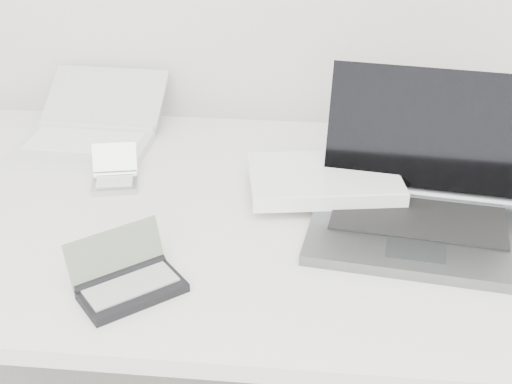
# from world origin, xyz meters

# --- Properties ---
(desk) EXTENTS (1.60, 0.80, 0.73)m
(desk) POSITION_xyz_m (0.00, 1.55, 0.68)
(desk) COLOR white
(desk) RESTS_ON ground
(laptop_large) EXTENTS (0.51, 0.39, 0.24)m
(laptop_large) POSITION_xyz_m (0.19, 1.56, 0.77)
(laptop_large) COLOR #5B5E60
(laptop_large) RESTS_ON desk
(netbook_open_white) EXTENTS (0.28, 0.34, 0.11)m
(netbook_open_white) POSITION_xyz_m (-0.42, 1.79, 0.75)
(netbook_open_white) COLOR silver
(netbook_open_white) RESTS_ON desk
(pda_silver) EXTENTS (0.10, 0.11, 0.07)m
(pda_silver) POSITION_xyz_m (-0.31, 1.62, 0.74)
(pda_silver) COLOR #B5B4B9
(pda_silver) RESTS_ON desk
(palmtop_charcoal) EXTENTS (0.19, 0.18, 0.08)m
(palmtop_charcoal) POSITION_xyz_m (-0.20, 1.30, 0.75)
(palmtop_charcoal) COLOR black
(palmtop_charcoal) RESTS_ON desk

